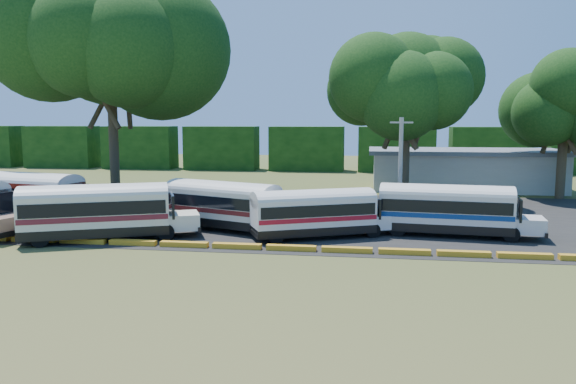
# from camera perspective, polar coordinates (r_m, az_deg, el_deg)

# --- Properties ---
(ground) EXTENTS (160.00, 160.00, 0.00)m
(ground) POSITION_cam_1_polar(r_m,az_deg,el_deg) (30.43, -8.41, -6.07)
(ground) COLOR #314C19
(ground) RESTS_ON ground
(asphalt_strip) EXTENTS (64.00, 24.00, 0.02)m
(asphalt_strip) POSITION_cam_1_polar(r_m,az_deg,el_deg) (41.63, -2.32, -2.32)
(asphalt_strip) COLOR black
(asphalt_strip) RESTS_ON ground
(curb) EXTENTS (53.70, 0.45, 0.30)m
(curb) POSITION_cam_1_polar(r_m,az_deg,el_deg) (31.33, -7.89, -5.39)
(curb) COLOR #C58517
(curb) RESTS_ON ground
(terminal_building) EXTENTS (19.00, 9.00, 4.00)m
(terminal_building) POSITION_cam_1_polar(r_m,az_deg,el_deg) (59.26, 17.46, 2.24)
(terminal_building) COLOR beige
(terminal_building) RESTS_ON ground
(treeline_backdrop) EXTENTS (130.00, 4.00, 6.00)m
(treeline_backdrop) POSITION_cam_1_polar(r_m,az_deg,el_deg) (76.90, 1.94, 4.43)
(treeline_backdrop) COLOR black
(treeline_backdrop) RESTS_ON ground
(bus_red) EXTENTS (10.91, 4.70, 3.49)m
(bus_red) POSITION_cam_1_polar(r_m,az_deg,el_deg) (41.98, -25.22, -0.20)
(bus_red) COLOR black
(bus_red) RESTS_ON ground
(bus_cream_west) EXTENTS (10.24, 6.25, 3.31)m
(bus_cream_west) POSITION_cam_1_polar(r_m,az_deg,el_deg) (34.42, -18.60, -1.63)
(bus_cream_west) COLOR black
(bus_cream_west) RESTS_ON ground
(bus_cream_east) EXTENTS (9.65, 5.67, 3.11)m
(bus_cream_east) POSITION_cam_1_polar(r_m,az_deg,el_deg) (35.98, -6.47, -1.08)
(bus_cream_east) COLOR black
(bus_cream_east) RESTS_ON ground
(bus_white_red) EXTENTS (8.99, 5.67, 2.92)m
(bus_white_red) POSITION_cam_1_polar(r_m,az_deg,el_deg) (33.36, 2.91, -1.90)
(bus_white_red) COLOR black
(bus_white_red) RESTS_ON ground
(bus_white_blue) EXTENTS (9.74, 3.43, 3.14)m
(bus_white_blue) POSITION_cam_1_polar(r_m,az_deg,el_deg) (35.26, 16.03, -1.48)
(bus_white_blue) COLOR black
(bus_white_blue) RESTS_ON ground
(tree_west) EXTENTS (15.30, 15.30, 19.39)m
(tree_west) POSITION_cam_1_polar(r_m,az_deg,el_deg) (50.40, -17.68, 14.74)
(tree_west) COLOR #35281A
(tree_west) RESTS_ON ground
(tree_center) EXTENTS (10.39, 10.39, 14.07)m
(tree_center) POSITION_cam_1_polar(r_m,az_deg,el_deg) (47.91, 11.98, 11.06)
(tree_center) COLOR #35281A
(tree_center) RESTS_ON ground
(tree_east) EXTENTS (9.13, 9.13, 12.47)m
(tree_east) POSITION_cam_1_polar(r_m,az_deg,el_deg) (55.15, 26.39, 8.77)
(tree_east) COLOR #35281A
(tree_east) RESTS_ON ground
(utility_pole) EXTENTS (1.60, 0.30, 7.17)m
(utility_pole) POSITION_cam_1_polar(r_m,az_deg,el_deg) (40.29, 11.35, 2.51)
(utility_pole) COLOR gray
(utility_pole) RESTS_ON ground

